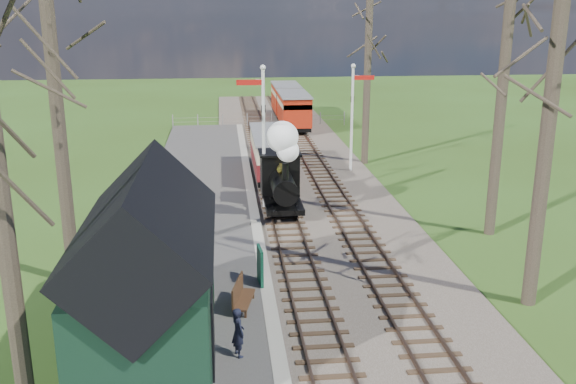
% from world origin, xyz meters
% --- Properties ---
extents(distant_hills, '(114.40, 48.00, 22.02)m').
position_xyz_m(distant_hills, '(1.40, 64.38, -16.21)').
color(distant_hills, '#385B23').
rests_on(distant_hills, ground).
extents(ballast_bed, '(8.00, 60.00, 0.10)m').
position_xyz_m(ballast_bed, '(1.30, 22.00, 0.05)').
color(ballast_bed, brown).
rests_on(ballast_bed, ground).
extents(track_near, '(1.60, 60.00, 0.15)m').
position_xyz_m(track_near, '(0.00, 22.00, 0.10)').
color(track_near, brown).
rests_on(track_near, ground).
extents(track_far, '(1.60, 60.00, 0.15)m').
position_xyz_m(track_far, '(2.60, 22.00, 0.10)').
color(track_far, brown).
rests_on(track_far, ground).
extents(platform, '(5.00, 44.00, 0.20)m').
position_xyz_m(platform, '(-3.50, 14.00, 0.10)').
color(platform, '#474442').
rests_on(platform, ground).
extents(coping_strip, '(0.40, 44.00, 0.21)m').
position_xyz_m(coping_strip, '(-1.20, 14.00, 0.10)').
color(coping_strip, '#B2AD9E').
rests_on(coping_strip, ground).
extents(station_shed, '(3.25, 6.30, 4.78)m').
position_xyz_m(station_shed, '(-4.30, 4.00, 2.27)').
color(station_shed, black).
rests_on(station_shed, platform).
extents(semaphore_near, '(1.22, 0.24, 6.22)m').
position_xyz_m(semaphore_near, '(-0.77, 16.00, 3.62)').
color(semaphore_near, silver).
rests_on(semaphore_near, ground).
extents(semaphore_far, '(1.22, 0.24, 5.72)m').
position_xyz_m(semaphore_far, '(4.37, 22.00, 3.35)').
color(semaphore_far, silver).
rests_on(semaphore_far, ground).
extents(bare_trees, '(15.51, 22.39, 12.00)m').
position_xyz_m(bare_trees, '(1.33, 10.10, 5.21)').
color(bare_trees, '#382D23').
rests_on(bare_trees, ground).
extents(fence_line, '(12.60, 0.08, 1.00)m').
position_xyz_m(fence_line, '(0.30, 36.00, 0.55)').
color(fence_line, slate).
rests_on(fence_line, ground).
extents(locomotive, '(1.61, 3.77, 4.04)m').
position_xyz_m(locomotive, '(-0.01, 15.20, 1.88)').
color(locomotive, black).
rests_on(locomotive, ground).
extents(coach, '(1.88, 6.46, 1.98)m').
position_xyz_m(coach, '(0.00, 21.25, 1.38)').
color(coach, black).
rests_on(coach, ground).
extents(red_carriage_a, '(2.05, 5.07, 2.15)m').
position_xyz_m(red_carriage_a, '(2.60, 33.98, 1.49)').
color(red_carriage_a, black).
rests_on(red_carriage_a, ground).
extents(red_carriage_b, '(2.05, 5.07, 2.15)m').
position_xyz_m(red_carriage_b, '(2.60, 39.48, 1.49)').
color(red_carriage_b, black).
rests_on(red_carriage_b, ground).
extents(sign_board, '(0.18, 0.81, 1.18)m').
position_xyz_m(sign_board, '(-1.37, 7.81, 0.79)').
color(sign_board, '#104E35').
rests_on(sign_board, platform).
extents(bench, '(0.72, 1.49, 0.82)m').
position_xyz_m(bench, '(-2.04, 6.21, 0.58)').
color(bench, '#442A18').
rests_on(bench, platform).
extents(person, '(0.46, 0.55, 1.28)m').
position_xyz_m(person, '(-2.18, 3.56, 0.84)').
color(person, black).
rests_on(person, platform).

